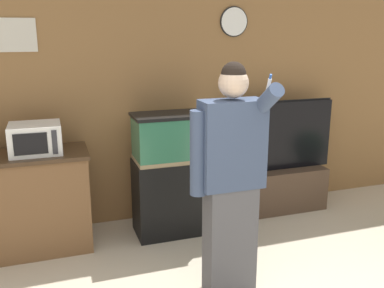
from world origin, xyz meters
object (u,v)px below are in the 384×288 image
at_px(microwave, 35,138).
at_px(aquarium_on_stand, 175,174).
at_px(person_standing, 230,179).
at_px(tv_on_stand, 282,178).
at_px(counter_island, 11,204).

relative_size(microwave, aquarium_on_stand, 0.36).
bearing_deg(aquarium_on_stand, person_standing, -85.70).
height_order(microwave, tv_on_stand, tv_on_stand).
xyz_separation_m(aquarium_on_stand, tv_on_stand, (1.31, 0.16, -0.24)).
relative_size(tv_on_stand, person_standing, 0.71).
xyz_separation_m(counter_island, tv_on_stand, (2.84, 0.10, -0.09)).
relative_size(aquarium_on_stand, person_standing, 0.69).
xyz_separation_m(tv_on_stand, person_standing, (-1.23, -1.30, 0.55)).
distance_m(microwave, tv_on_stand, 2.68).
xyz_separation_m(microwave, tv_on_stand, (2.58, 0.11, -0.69)).
distance_m(counter_island, microwave, 0.65).
bearing_deg(aquarium_on_stand, counter_island, 177.69).
distance_m(counter_island, person_standing, 2.06).
bearing_deg(person_standing, counter_island, 143.33).
xyz_separation_m(counter_island, microwave, (0.26, -0.01, 0.59)).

